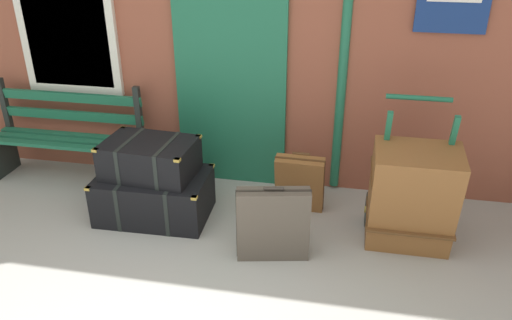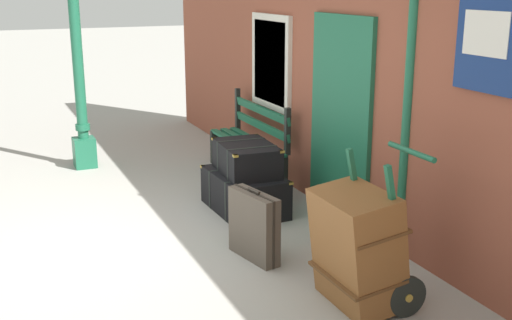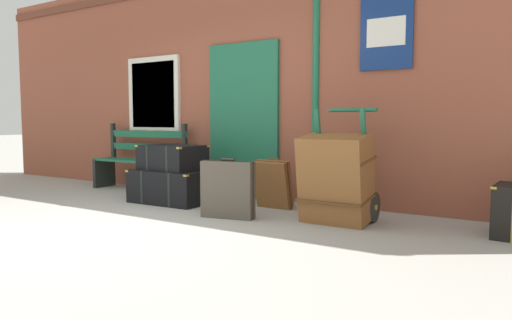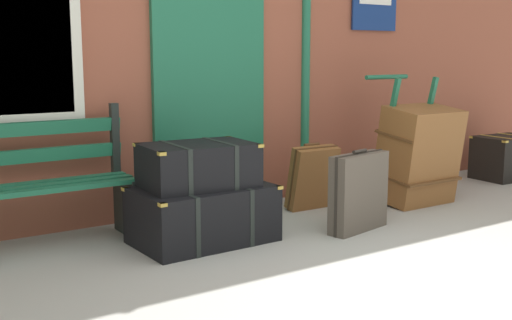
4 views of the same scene
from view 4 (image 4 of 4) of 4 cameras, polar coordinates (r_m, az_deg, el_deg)
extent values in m
plane|color=#A3A099|center=(3.90, 13.53, -11.59)|extent=(60.00, 60.00, 0.00)
cube|color=brown|center=(5.73, -5.62, 11.55)|extent=(10.40, 0.30, 3.20)
cube|color=#1E6647|center=(5.61, -4.12, 6.00)|extent=(1.10, 0.05, 2.10)
cube|color=#123D2A|center=(5.60, -4.06, 6.00)|extent=(0.06, 0.02, 2.10)
cube|color=silver|center=(5.00, -21.20, 9.57)|extent=(1.04, 0.06, 1.16)
cube|color=silver|center=(4.98, -21.15, 9.58)|extent=(0.88, 0.02, 1.00)
cylinder|color=#1E6647|center=(6.22, 4.49, 11.40)|extent=(0.09, 0.09, 3.14)
cube|color=#1E6647|center=(4.63, -19.68, -2.76)|extent=(1.60, 0.09, 0.04)
cube|color=#1E6647|center=(4.76, -20.10, -2.45)|extent=(1.60, 0.09, 0.04)
cube|color=#1E6647|center=(4.90, -20.49, -2.16)|extent=(1.60, 0.09, 0.04)
cube|color=#1E6647|center=(4.92, -20.79, 0.24)|extent=(1.60, 0.05, 0.10)
cube|color=#1E6647|center=(4.89, -20.92, 2.55)|extent=(1.60, 0.05, 0.10)
cube|color=black|center=(5.04, -11.52, -4.06)|extent=(0.06, 0.40, 0.45)
cube|color=black|center=(5.13, -12.55, 1.89)|extent=(0.06, 0.06, 0.56)
cube|color=black|center=(4.76, -4.78, -4.88)|extent=(1.01, 0.66, 0.42)
cube|color=black|center=(4.65, -7.18, -5.25)|extent=(0.05, 0.65, 0.43)
cube|color=black|center=(4.87, -2.49, -4.52)|extent=(0.05, 0.65, 0.43)
cube|color=#B79338|center=(4.23, -8.38, -3.99)|extent=(0.05, 0.05, 0.02)
cube|color=#B79338|center=(4.73, 2.06, -2.48)|extent=(0.05, 0.05, 0.02)
cube|color=#B79338|center=(4.76, -11.64, -2.58)|extent=(0.05, 0.05, 0.02)
cube|color=#B79338|center=(5.21, -1.92, -1.36)|extent=(0.05, 0.05, 0.02)
cube|color=silver|center=(4.51, -2.96, -5.67)|extent=(0.36, 0.01, 0.10)
cube|color=black|center=(4.70, -5.22, -0.45)|extent=(0.84, 0.59, 0.32)
cube|color=black|center=(4.63, -7.24, -0.64)|extent=(0.07, 0.55, 0.33)
cube|color=black|center=(4.77, -3.26, -0.27)|extent=(0.07, 0.55, 0.33)
cube|color=#B79338|center=(4.30, -8.46, 0.57)|extent=(0.05, 0.05, 0.02)
cube|color=#B79338|center=(4.63, 0.33, 1.29)|extent=(0.05, 0.05, 0.02)
cube|color=#B79338|center=(4.77, -10.66, 1.36)|extent=(0.05, 0.05, 0.02)
cube|color=#B79338|center=(5.06, -2.52, 1.98)|extent=(0.05, 0.05, 0.02)
cube|color=black|center=(6.16, 14.36, -3.70)|extent=(0.56, 0.28, 0.03)
cube|color=#1E6647|center=(6.01, 11.57, 1.66)|extent=(0.04, 0.30, 1.18)
cube|color=#1E6647|center=(6.38, 14.74, 1.97)|extent=(0.04, 0.30, 1.18)
cylinder|color=#1E6647|center=(6.33, 11.66, 7.32)|extent=(0.54, 0.04, 0.04)
cylinder|color=black|center=(6.08, 10.57, -2.34)|extent=(0.04, 0.32, 0.32)
cylinder|color=#B79338|center=(6.08, 10.57, -2.34)|extent=(0.07, 0.06, 0.06)
cylinder|color=black|center=(6.54, 14.60, -1.67)|extent=(0.04, 0.32, 0.32)
cylinder|color=#B79338|center=(6.54, 14.60, -1.67)|extent=(0.07, 0.06, 0.06)
cube|color=brown|center=(6.09, 14.39, 0.46)|extent=(0.68, 0.55, 0.93)
cube|color=brown|center=(6.12, 14.31, -1.36)|extent=(0.70, 0.46, 0.08)
cube|color=brown|center=(6.07, 14.46, 2.29)|extent=(0.70, 0.46, 0.08)
cube|color=#51473D|center=(5.09, 9.20, -2.88)|extent=(0.60, 0.27, 0.62)
cylinder|color=#302A24|center=(5.03, 9.30, 0.78)|extent=(0.16, 0.06, 0.03)
cube|color=#2C2721|center=(5.09, 9.20, -2.88)|extent=(0.59, 0.14, 0.63)
cube|color=brown|center=(5.73, 5.10, -1.59)|extent=(0.45, 0.26, 0.58)
cylinder|color=#4F3018|center=(5.70, 5.01, 1.38)|extent=(0.16, 0.03, 0.03)
cube|color=#482C16|center=(5.73, 5.10, -1.59)|extent=(0.46, 0.15, 0.57)
cube|color=black|center=(7.69, 21.53, 0.22)|extent=(0.70, 0.51, 0.48)
cube|color=#B79338|center=(7.57, 20.82, 0.13)|extent=(0.06, 0.49, 0.49)
cube|color=#B79338|center=(7.28, 21.46, 1.55)|extent=(0.05, 0.05, 0.02)
cube|color=#B79338|center=(7.55, 18.83, 1.96)|extent=(0.05, 0.05, 0.02)
cube|color=#B79338|center=(8.05, 21.79, 2.22)|extent=(0.05, 0.05, 0.02)
camera|label=1|loc=(4.10, 55.15, 22.55)|focal=35.32mm
camera|label=2|loc=(8.46, 47.20, 13.44)|focal=44.72mm
camera|label=3|loc=(6.40, 60.51, 1.73)|focal=33.12mm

